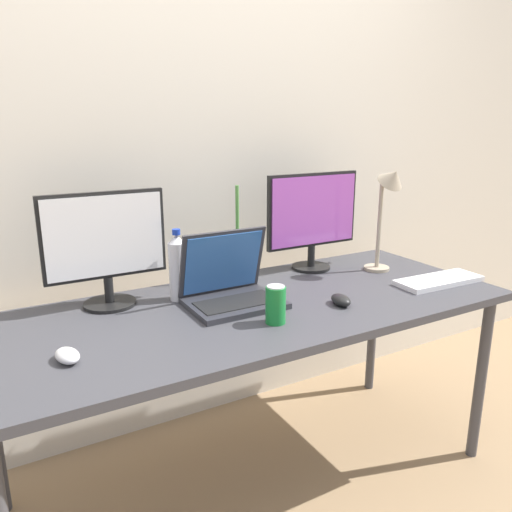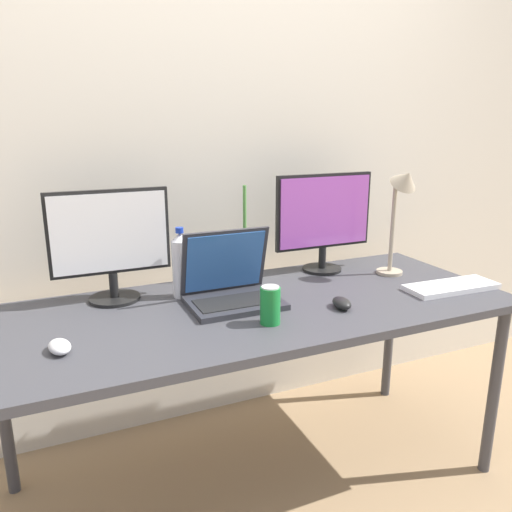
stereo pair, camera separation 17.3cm
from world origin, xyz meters
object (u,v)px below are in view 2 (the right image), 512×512
at_px(water_bottle, 181,265).
at_px(bamboo_vase, 245,263).
at_px(soda_can_near_keyboard, 270,305).
at_px(desk_lamp, 401,201).
at_px(monitor_center, 324,217).
at_px(laptop_silver, 231,286).
at_px(keyboard_main, 451,287).
at_px(mouse_by_laptop, 60,347).
at_px(work_desk, 256,319).
at_px(monitor_left, 110,241).
at_px(mouse_by_keyboard, 342,303).

xyz_separation_m(water_bottle, bamboo_vase, (0.29, 0.09, -0.05)).
height_order(soda_can_near_keyboard, desk_lamp, desk_lamp).
relative_size(monitor_center, water_bottle, 1.70).
xyz_separation_m(laptop_silver, desk_lamp, (0.75, 0.01, 0.26)).
distance_m(bamboo_vase, desk_lamp, 0.68).
bearing_deg(bamboo_vase, desk_lamp, -19.38).
xyz_separation_m(keyboard_main, soda_can_near_keyboard, (-0.79, -0.02, 0.05)).
bearing_deg(monitor_center, water_bottle, -172.91).
xyz_separation_m(mouse_by_laptop, water_bottle, (0.44, 0.31, 0.10)).
height_order(work_desk, monitor_left, monitor_left).
bearing_deg(water_bottle, mouse_by_laptop, -144.93).
bearing_deg(monitor_left, work_desk, -28.89).
bearing_deg(mouse_by_laptop, keyboard_main, -10.70).
distance_m(mouse_by_keyboard, mouse_by_laptop, 0.92).
relative_size(laptop_silver, mouse_by_keyboard, 3.35).
height_order(work_desk, laptop_silver, laptop_silver).
bearing_deg(desk_lamp, work_desk, -174.25).
bearing_deg(water_bottle, monitor_center, 7.09).
distance_m(work_desk, water_bottle, 0.34).
xyz_separation_m(mouse_by_keyboard, bamboo_vase, (-0.19, 0.43, 0.05)).
bearing_deg(mouse_by_keyboard, keyboard_main, 9.18).
distance_m(laptop_silver, mouse_by_keyboard, 0.40).
height_order(laptop_silver, soda_can_near_keyboard, laptop_silver).
height_order(mouse_by_keyboard, mouse_by_laptop, mouse_by_keyboard).
distance_m(water_bottle, soda_can_near_keyboard, 0.42).
relative_size(mouse_by_keyboard, bamboo_vase, 0.25).
height_order(monitor_center, soda_can_near_keyboard, monitor_center).
distance_m(monitor_left, mouse_by_laptop, 0.48).
xyz_separation_m(monitor_left, mouse_by_keyboard, (0.72, -0.40, -0.20)).
bearing_deg(keyboard_main, laptop_silver, 168.21).
relative_size(mouse_by_keyboard, mouse_by_laptop, 0.99).
xyz_separation_m(work_desk, monitor_center, (0.44, 0.27, 0.29)).
relative_size(monitor_center, mouse_by_keyboard, 4.64).
distance_m(monitor_center, desk_lamp, 0.32).
relative_size(monitor_left, monitor_center, 0.94).
height_order(soda_can_near_keyboard, bamboo_vase, bamboo_vase).
height_order(monitor_center, bamboo_vase, monitor_center).
xyz_separation_m(monitor_left, keyboard_main, (1.22, -0.40, -0.21)).
relative_size(work_desk, monitor_left, 4.43).
bearing_deg(mouse_by_keyboard, monitor_left, 159.70).
xyz_separation_m(work_desk, desk_lamp, (0.68, 0.07, 0.38)).
height_order(mouse_by_laptop, soda_can_near_keyboard, soda_can_near_keyboard).
bearing_deg(desk_lamp, soda_can_near_keyboard, -160.88).
bearing_deg(water_bottle, mouse_by_keyboard, -35.32).
bearing_deg(keyboard_main, water_bottle, 163.34).
height_order(water_bottle, soda_can_near_keyboard, water_bottle).
relative_size(mouse_by_laptop, water_bottle, 0.37).
distance_m(monitor_center, water_bottle, 0.67).
xyz_separation_m(water_bottle, soda_can_near_keyboard, (0.19, -0.36, -0.06)).
distance_m(monitor_left, bamboo_vase, 0.55).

